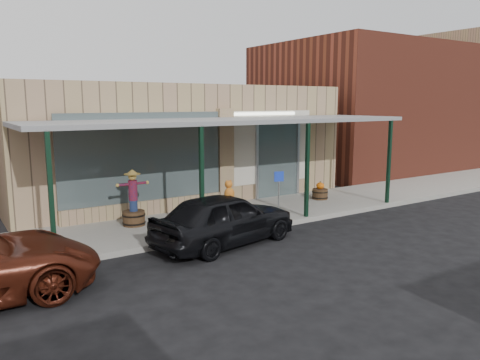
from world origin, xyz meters
TOP-DOWN VIEW (x-y plane):
  - ground at (0.00, 0.00)m, footprint 120.00×120.00m
  - sidewalk at (0.00, 3.60)m, footprint 40.00×3.20m
  - storefront at (-0.00, 8.16)m, footprint 12.00×6.25m
  - awning at (0.00, 3.56)m, footprint 12.00×3.00m
  - block_buildings_near at (2.01, 9.20)m, footprint 61.00×8.00m
  - barrel_scarecrow at (-2.97, 4.04)m, footprint 0.93×0.81m
  - barrel_pumpkin at (3.97, 3.88)m, footprint 0.58×0.58m
  - handicap_sign at (0.93, 2.40)m, footprint 0.29×0.10m
  - parked_sedan at (-1.51, 1.48)m, footprint 4.23×2.35m

SIDE VIEW (x-z plane):
  - ground at x=0.00m, z-range 0.00..0.00m
  - sidewalk at x=0.00m, z-range 0.00..0.15m
  - barrel_pumpkin at x=3.97m, z-range 0.06..0.71m
  - parked_sedan at x=-1.51m, z-range -0.08..1.44m
  - barrel_scarecrow at x=-2.97m, z-range -0.11..1.50m
  - handicap_sign at x=0.93m, z-range 0.36..1.79m
  - storefront at x=0.00m, z-range -0.01..4.19m
  - awning at x=0.00m, z-range 1.49..4.53m
  - block_buildings_near at x=2.01m, z-range -0.23..7.77m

